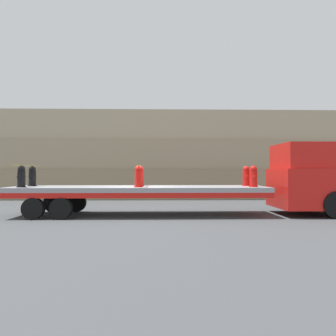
{
  "coord_description": "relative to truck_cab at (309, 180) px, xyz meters",
  "views": [
    {
      "loc": [
        0.83,
        -13.41,
        1.78
      ],
      "look_at": [
        1.18,
        0.0,
        1.92
      ],
      "focal_mm": 35.0,
      "sensor_mm": 36.0,
      "label": 1
    }
  ],
  "objects": [
    {
      "name": "ground_plane",
      "position": [
        -7.05,
        0.0,
        -1.44
      ],
      "size": [
        120.0,
        120.0,
        0.0
      ],
      "primitive_type": "plane",
      "color": "#3F4244"
    },
    {
      "name": "rock_cliff",
      "position": [
        -7.05,
        8.64,
        1.43
      ],
      "size": [
        60.0,
        3.3,
        5.74
      ],
      "color": "gray",
      "rests_on": "ground_plane"
    },
    {
      "name": "truck_cab",
      "position": [
        0.0,
        0.0,
        0.0
      ],
      "size": [
        2.75,
        2.72,
        2.92
      ],
      "color": "red",
      "rests_on": "ground_plane"
    },
    {
      "name": "flatbed_trailer",
      "position": [
        -7.5,
        0.0,
        -0.46
      ],
      "size": [
        10.3,
        2.59,
        1.17
      ],
      "color": "gray",
      "rests_on": "ground_plane"
    },
    {
      "name": "fire_hydrant_black_near_0",
      "position": [
        -11.6,
        -0.55,
        0.14
      ],
      "size": [
        0.37,
        0.51,
        0.85
      ],
      "color": "black",
      "rests_on": "flatbed_trailer"
    },
    {
      "name": "fire_hydrant_black_far_0",
      "position": [
        -11.6,
        0.55,
        0.14
      ],
      "size": [
        0.37,
        0.51,
        0.85
      ],
      "color": "black",
      "rests_on": "flatbed_trailer"
    },
    {
      "name": "fire_hydrant_red_near_1",
      "position": [
        -7.05,
        -0.55,
        0.14
      ],
      "size": [
        0.37,
        0.51,
        0.85
      ],
      "color": "red",
      "rests_on": "flatbed_trailer"
    },
    {
      "name": "fire_hydrant_red_far_1",
      "position": [
        -7.05,
        0.55,
        0.14
      ],
      "size": [
        0.37,
        0.51,
        0.85
      ],
      "color": "red",
      "rests_on": "flatbed_trailer"
    },
    {
      "name": "fire_hydrant_red_near_2",
      "position": [
        -2.5,
        -0.55,
        0.14
      ],
      "size": [
        0.37,
        0.51,
        0.85
      ],
      "color": "red",
      "rests_on": "flatbed_trailer"
    },
    {
      "name": "fire_hydrant_red_far_2",
      "position": [
        -2.5,
        0.55,
        0.14
      ],
      "size": [
        0.37,
        0.51,
        0.85
      ],
      "color": "red",
      "rests_on": "flatbed_trailer"
    },
    {
      "name": "cargo_strap_rear",
      "position": [
        -11.6,
        0.0,
        0.58
      ],
      "size": [
        0.05,
        2.69,
        0.01
      ],
      "color": "yellow",
      "rests_on": "fire_hydrant_black_near_0"
    },
    {
      "name": "cargo_strap_middle",
      "position": [
        -7.05,
        0.0,
        0.58
      ],
      "size": [
        0.05,
        2.69,
        0.01
      ],
      "color": "yellow",
      "rests_on": "fire_hydrant_red_near_1"
    }
  ]
}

